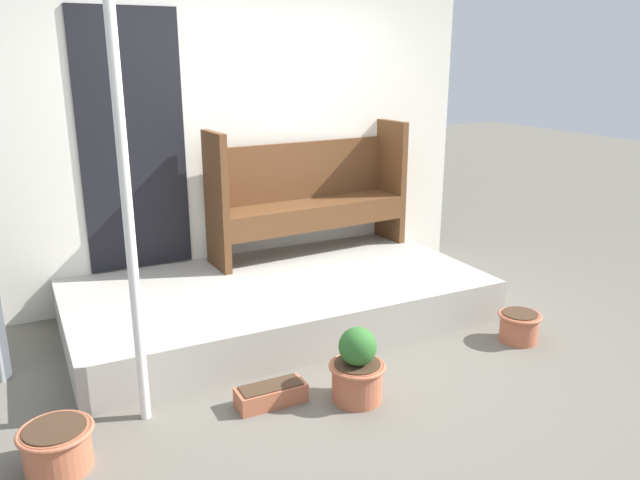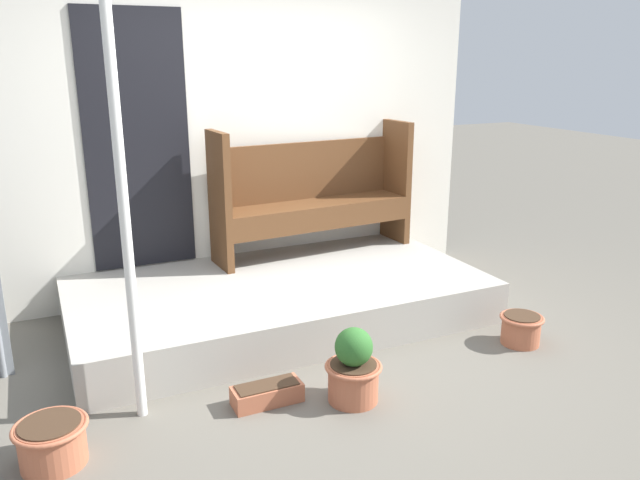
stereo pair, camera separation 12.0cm
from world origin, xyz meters
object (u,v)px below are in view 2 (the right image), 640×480
at_px(support_post, 125,226).
at_px(flower_pot_left, 52,441).
at_px(bench, 312,190).
at_px(flower_pot_middle, 353,369).
at_px(planter_box_rect, 267,394).
at_px(flower_pot_right, 521,328).

height_order(support_post, flower_pot_left, support_post).
height_order(bench, flower_pot_middle, bench).
height_order(support_post, planter_box_rect, support_post).
bearing_deg(support_post, flower_pot_middle, -17.78).
relative_size(support_post, flower_pot_right, 7.24).
height_order(support_post, bench, support_post).
xyz_separation_m(support_post, flower_pot_middle, (1.17, -0.37, -0.92)).
distance_m(flower_pot_left, planter_box_rect, 1.17).
xyz_separation_m(support_post, flower_pot_left, (-0.48, -0.28, -0.99)).
height_order(support_post, flower_pot_right, support_post).
distance_m(flower_pot_middle, planter_box_rect, 0.53).
xyz_separation_m(bench, flower_pot_left, (-2.24, -1.80, -0.74)).
height_order(flower_pot_middle, flower_pot_right, flower_pot_middle).
relative_size(flower_pot_left, planter_box_rect, 0.89).
height_order(flower_pot_left, flower_pot_right, flower_pot_left).
xyz_separation_m(support_post, flower_pot_right, (2.60, -0.20, -1.00)).
bearing_deg(bench, flower_pot_middle, -111.14).
distance_m(flower_pot_left, flower_pot_middle, 1.65).
relative_size(flower_pot_left, flower_pot_middle, 0.79).
height_order(bench, flower_pot_right, bench).
distance_m(flower_pot_left, flower_pot_right, 3.08).
bearing_deg(bench, planter_box_rect, -125.74).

